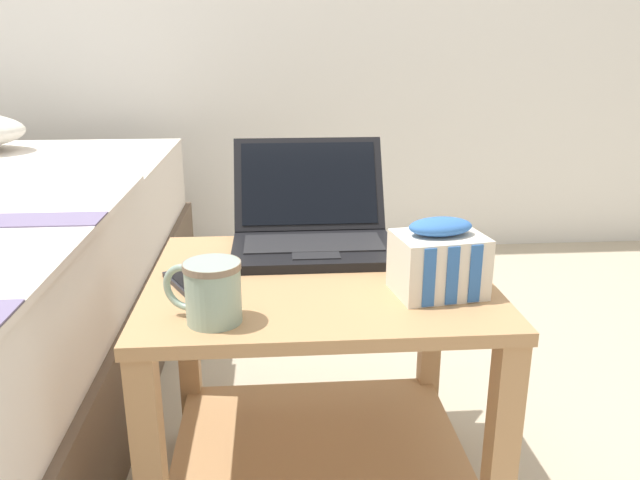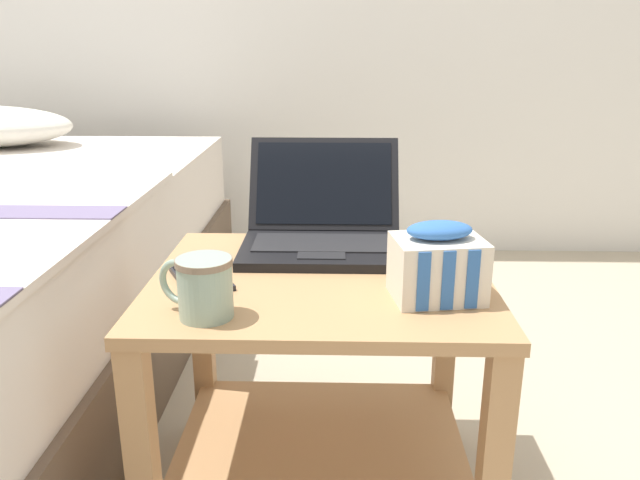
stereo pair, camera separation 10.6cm
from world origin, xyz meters
The scene contains 5 objects.
bedside_table centered at (0.00, 0.00, 0.31)m, with size 0.60×0.51×0.48m.
laptop centered at (0.00, 0.17, 0.53)m, with size 0.32×0.32×0.20m.
mug_front_left centered at (-0.17, -0.18, 0.54)m, with size 0.12×0.09×0.09m.
snack_bag centered at (0.19, -0.09, 0.54)m, with size 0.16×0.13×0.13m.
cell_phone centered at (-0.21, -0.03, 0.49)m, with size 0.14×0.17×0.01m.
Camera 2 is at (0.03, -1.04, 0.89)m, focal length 35.00 mm.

